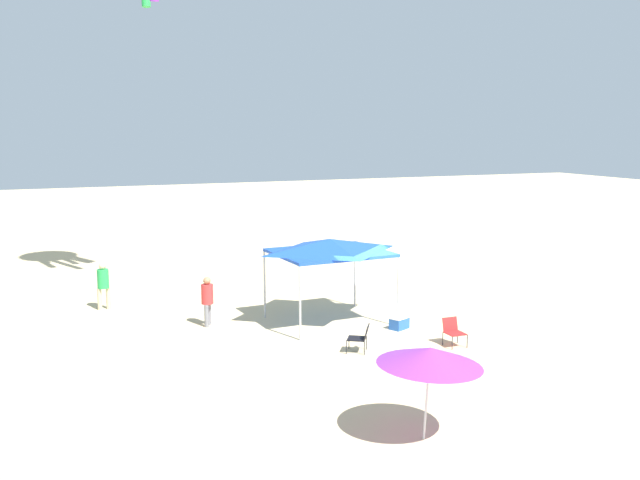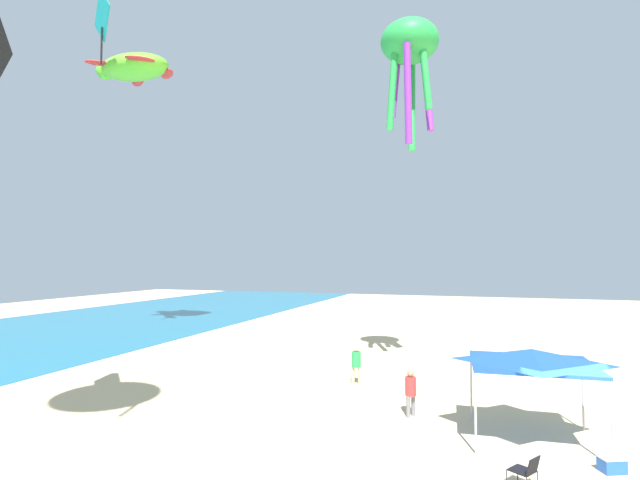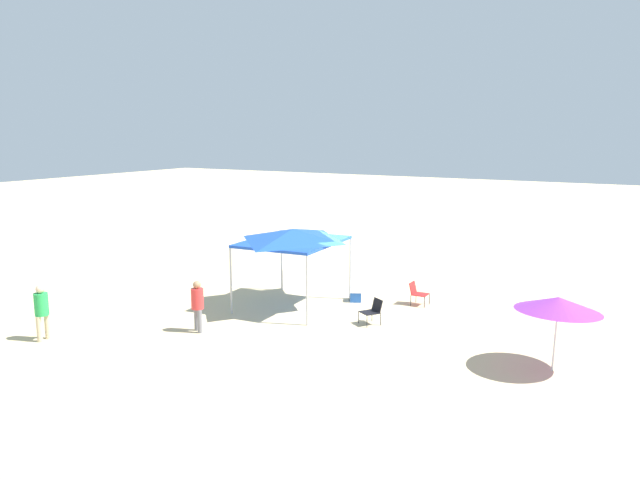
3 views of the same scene
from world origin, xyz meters
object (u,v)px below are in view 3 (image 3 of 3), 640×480
at_px(folding_chair_facing_ocean, 417,292).
at_px(person_far_stroller, 42,308).
at_px(cooler_box, 356,295).
at_px(folding_chair_near_cooler, 373,310).
at_px(canopy_tent, 293,236).
at_px(person_by_tent, 197,302).
at_px(beach_umbrella, 558,304).

relative_size(folding_chair_facing_ocean, person_far_stroller, 0.48).
bearing_deg(folding_chair_facing_ocean, cooler_box, 106.63).
height_order(cooler_box, person_far_stroller, person_far_stroller).
bearing_deg(folding_chair_near_cooler, folding_chair_facing_ocean, 113.62).
xyz_separation_m(canopy_tent, person_by_tent, (1.11, 3.90, -1.59)).
distance_m(canopy_tent, cooler_box, 3.36).
height_order(folding_chair_facing_ocean, person_far_stroller, person_far_stroller).
distance_m(folding_chair_facing_ocean, cooler_box, 2.27).
bearing_deg(person_far_stroller, cooler_box, 137.38).
relative_size(folding_chair_near_cooler, person_far_stroller, 0.48).
height_order(cooler_box, person_by_tent, person_by_tent).
relative_size(beach_umbrella, folding_chair_near_cooler, 2.74).
xyz_separation_m(beach_umbrella, cooler_box, (7.53, -3.48, -1.60)).
bearing_deg(canopy_tent, folding_chair_near_cooler, 171.78).
height_order(beach_umbrella, folding_chair_near_cooler, beach_umbrella).
bearing_deg(canopy_tent, folding_chair_facing_ocean, -148.40).
height_order(canopy_tent, beach_umbrella, canopy_tent).
bearing_deg(person_by_tent, folding_chair_facing_ocean, 80.90).
height_order(folding_chair_facing_ocean, person_by_tent, person_by_tent).
bearing_deg(person_far_stroller, folding_chair_facing_ocean, 131.07).
xyz_separation_m(canopy_tent, folding_chair_near_cooler, (-3.35, 0.48, -2.08)).
bearing_deg(folding_chair_facing_ocean, canopy_tent, 122.17).
height_order(beach_umbrella, folding_chair_facing_ocean, beach_umbrella).
bearing_deg(cooler_box, person_by_tent, 63.84).
bearing_deg(person_far_stroller, person_by_tent, 123.17).
bearing_deg(cooler_box, canopy_tent, 46.19).
relative_size(canopy_tent, person_by_tent, 2.29).
bearing_deg(folding_chair_near_cooler, person_far_stroller, -108.53).
bearing_deg(folding_chair_facing_ocean, folding_chair_near_cooler, 171.01).
xyz_separation_m(cooler_box, person_far_stroller, (6.32, 8.54, 0.81)).
relative_size(canopy_tent, folding_chair_facing_ocean, 4.58).
distance_m(beach_umbrella, folding_chair_facing_ocean, 6.88).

